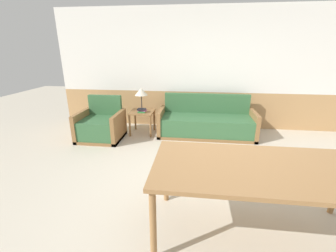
# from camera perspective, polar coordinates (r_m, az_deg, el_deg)

# --- Properties ---
(ground_plane) EXTENTS (16.00, 16.00, 0.00)m
(ground_plane) POSITION_cam_1_polar(r_m,az_deg,el_deg) (3.27, 12.11, -15.17)
(ground_plane) COLOR beige
(wall_back) EXTENTS (7.20, 0.06, 2.70)m
(wall_back) POSITION_cam_1_polar(r_m,az_deg,el_deg) (5.36, 10.93, 13.75)
(wall_back) COLOR tan
(wall_back) RESTS_ON ground_plane
(couch) EXTENTS (2.06, 0.80, 0.86)m
(couch) POSITION_cam_1_polar(r_m,az_deg,el_deg) (4.98, 9.66, 0.61)
(couch) COLOR olive
(couch) RESTS_ON ground_plane
(armchair) EXTENTS (0.88, 0.78, 0.87)m
(armchair) POSITION_cam_1_polar(r_m,az_deg,el_deg) (4.92, -16.65, -0.11)
(armchair) COLOR olive
(armchair) RESTS_ON ground_plane
(side_table) EXTENTS (0.51, 0.51, 0.51)m
(side_table) POSITION_cam_1_polar(r_m,az_deg,el_deg) (5.00, -6.57, 2.81)
(side_table) COLOR olive
(side_table) RESTS_ON ground_plane
(table_lamp) EXTENTS (0.28, 0.28, 0.49)m
(table_lamp) POSITION_cam_1_polar(r_m,az_deg,el_deg) (4.98, -6.82, 8.47)
(table_lamp) COLOR #262628
(table_lamp) RESTS_ON side_table
(book_stack) EXTENTS (0.20, 0.17, 0.08)m
(book_stack) POSITION_cam_1_polar(r_m,az_deg,el_deg) (4.88, -6.67, 3.97)
(book_stack) COLOR #2D7F3D
(book_stack) RESTS_ON side_table
(dining_table) EXTENTS (2.06, 0.98, 0.78)m
(dining_table) POSITION_cam_1_polar(r_m,az_deg,el_deg) (2.33, 22.79, -10.85)
(dining_table) COLOR #9E7042
(dining_table) RESTS_ON ground_plane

